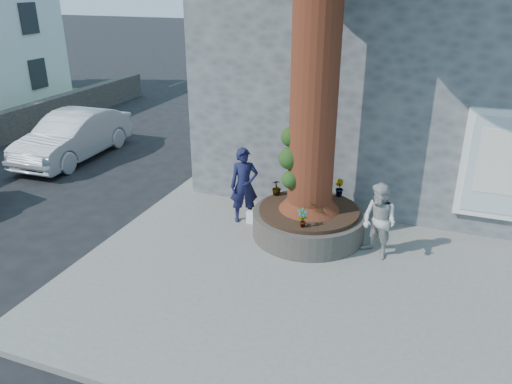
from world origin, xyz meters
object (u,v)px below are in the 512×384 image
(car_silver, at_px, (73,136))
(woman, at_px, (379,221))
(man, at_px, (244,185))
(planter, at_px, (308,222))

(car_silver, bearing_deg, woman, -19.63)
(woman, relative_size, car_silver, 0.35)
(man, relative_size, car_silver, 0.39)
(planter, height_order, woman, woman)
(man, relative_size, woman, 1.13)
(woman, bearing_deg, man, -156.26)
(man, distance_m, woman, 2.99)
(man, bearing_deg, planter, -34.44)
(planter, relative_size, man, 1.38)
(woman, bearing_deg, car_silver, -163.18)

